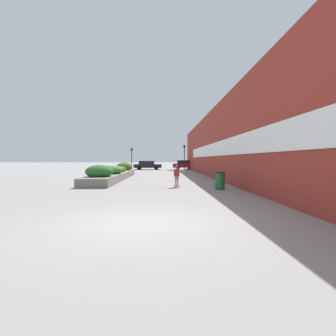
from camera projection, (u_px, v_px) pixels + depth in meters
name	position (u px, v px, depth m)	size (l,w,h in m)	color
ground_plane	(139.00, 223.00, 6.92)	(300.00, 300.00, 0.00)	gray
building_wall_right	(212.00, 145.00, 25.26)	(0.67, 45.12, 6.23)	maroon
planter_box	(114.00, 173.00, 22.25)	(2.12, 14.16, 1.39)	slate
skateboard	(177.00, 186.00, 15.85)	(0.35, 0.59, 0.10)	maroon
skateboarder	(177.00, 173.00, 15.82)	(1.10, 0.42, 1.22)	tan
trash_bin	(220.00, 181.00, 14.55)	(0.57, 0.57, 0.98)	#1E5B33
car_leftmost	(148.00, 165.00, 43.24)	(4.53, 2.07, 1.44)	black
car_center_left	(185.00, 165.00, 44.11)	(4.03, 2.02, 1.56)	maroon
traffic_light_left	(132.00, 155.00, 38.95)	(0.28, 0.30, 3.38)	black
traffic_light_right	(184.00, 153.00, 38.83)	(0.28, 0.30, 3.81)	black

